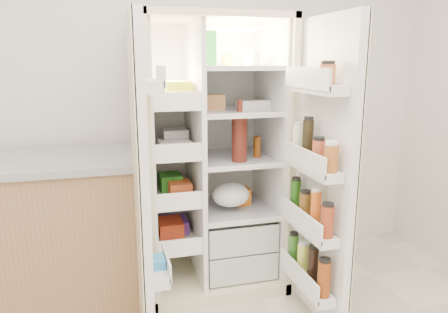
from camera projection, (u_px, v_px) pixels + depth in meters
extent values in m
cube|color=silver|center=(171.00, 85.00, 3.06)|extent=(4.00, 0.02, 2.70)
cube|color=beige|center=(201.00, 147.00, 3.14)|extent=(0.92, 0.04, 1.80)
cube|color=beige|center=(144.00, 160.00, 2.72)|extent=(0.04, 0.70, 1.80)
cube|color=beige|center=(272.00, 152.00, 2.94)|extent=(0.04, 0.70, 1.80)
cube|color=beige|center=(210.00, 18.00, 2.64)|extent=(0.92, 0.70, 0.04)
cube|color=beige|center=(212.00, 274.00, 3.02)|extent=(0.92, 0.70, 0.08)
cube|color=white|center=(201.00, 145.00, 3.11)|extent=(0.84, 0.02, 1.68)
cube|color=white|center=(149.00, 157.00, 2.72)|extent=(0.02, 0.62, 1.68)
cube|color=white|center=(268.00, 150.00, 2.93)|extent=(0.02, 0.62, 1.68)
cube|color=white|center=(195.00, 154.00, 2.80)|extent=(0.03, 0.62, 1.68)
cube|color=silver|center=(233.00, 253.00, 3.01)|extent=(0.47, 0.52, 0.19)
cube|color=silver|center=(234.00, 227.00, 2.97)|extent=(0.47, 0.52, 0.19)
cube|color=#FFD18C|center=(232.00, 29.00, 2.74)|extent=(0.30, 0.30, 0.02)
cube|color=white|center=(174.00, 237.00, 2.88)|extent=(0.28, 0.58, 0.02)
cube|color=white|center=(173.00, 195.00, 2.82)|extent=(0.28, 0.58, 0.02)
cube|color=white|center=(171.00, 151.00, 2.75)|extent=(0.28, 0.58, 0.02)
cube|color=white|center=(170.00, 105.00, 2.69)|extent=(0.28, 0.58, 0.02)
cube|color=silver|center=(233.00, 208.00, 2.95)|extent=(0.49, 0.58, 0.01)
cube|color=silver|center=(233.00, 158.00, 2.88)|extent=(0.49, 0.58, 0.01)
cube|color=silver|center=(233.00, 111.00, 2.80)|extent=(0.49, 0.58, 0.02)
cube|color=silver|center=(234.00, 67.00, 2.74)|extent=(0.49, 0.58, 0.02)
cube|color=#E44220|center=(173.00, 229.00, 2.87)|extent=(0.16, 0.20, 0.10)
cube|color=#2D8724|center=(172.00, 185.00, 2.80)|extent=(0.14, 0.18, 0.12)
cube|color=silver|center=(171.00, 144.00, 2.74)|extent=(0.20, 0.22, 0.07)
cube|color=yellow|center=(170.00, 92.00, 2.67)|extent=(0.15, 0.16, 0.14)
cube|color=purple|center=(173.00, 229.00, 2.87)|extent=(0.18, 0.20, 0.09)
cube|color=#B94A20|center=(172.00, 186.00, 2.81)|extent=(0.14, 0.18, 0.10)
cube|color=silver|center=(171.00, 140.00, 2.74)|extent=(0.16, 0.16, 0.12)
sphere|color=orange|center=(219.00, 269.00, 2.92)|extent=(0.07, 0.07, 0.07)
sphere|color=orange|center=(230.00, 264.00, 2.98)|extent=(0.07, 0.07, 0.07)
sphere|color=orange|center=(246.00, 265.00, 2.96)|extent=(0.07, 0.07, 0.07)
sphere|color=orange|center=(221.00, 259.00, 3.06)|extent=(0.07, 0.07, 0.07)
sphere|color=orange|center=(235.00, 258.00, 3.07)|extent=(0.07, 0.07, 0.07)
ellipsoid|color=#366B23|center=(233.00, 224.00, 2.98)|extent=(0.26, 0.24, 0.11)
cylinder|color=#4F1910|center=(240.00, 138.00, 2.70)|extent=(0.10, 0.10, 0.31)
cylinder|color=#78350D|center=(257.00, 147.00, 2.84)|extent=(0.05, 0.05, 0.14)
cube|color=#227D34|center=(209.00, 49.00, 2.57)|extent=(0.07, 0.07, 0.21)
cylinder|color=silver|center=(252.00, 59.00, 2.71)|extent=(0.10, 0.10, 0.09)
cylinder|color=#B37E29|center=(227.00, 59.00, 2.82)|extent=(0.07, 0.07, 0.09)
cube|color=white|center=(254.00, 105.00, 2.84)|extent=(0.22, 0.09, 0.06)
cube|color=#C3824E|center=(212.00, 102.00, 2.78)|extent=(0.16, 0.09, 0.10)
ellipsoid|color=white|center=(231.00, 199.00, 2.86)|extent=(0.25, 0.23, 0.16)
cube|color=orange|center=(242.00, 196.00, 3.01)|extent=(0.10, 0.11, 0.11)
cube|color=white|center=(142.00, 184.00, 2.19)|extent=(0.05, 0.40, 1.72)
cube|color=beige|center=(137.00, 185.00, 2.18)|extent=(0.01, 0.40, 1.72)
cube|color=white|center=(159.00, 271.00, 2.31)|extent=(0.09, 0.32, 0.06)
cube|color=white|center=(152.00, 86.00, 2.09)|extent=(0.09, 0.32, 0.06)
cube|color=#338CCC|center=(158.00, 266.00, 2.31)|extent=(0.07, 0.12, 0.10)
cube|color=white|center=(325.00, 175.00, 2.36)|extent=(0.05, 0.58, 1.72)
cube|color=beige|center=(329.00, 175.00, 2.36)|extent=(0.01, 0.58, 1.72)
cube|color=white|center=(306.00, 282.00, 2.48)|extent=(0.11, 0.50, 0.05)
cube|color=white|center=(309.00, 227.00, 2.40)|extent=(0.11, 0.50, 0.05)
cube|color=white|center=(312.00, 167.00, 2.32)|extent=(0.11, 0.50, 0.05)
cube|color=white|center=(315.00, 88.00, 2.23)|extent=(0.11, 0.50, 0.05)
cylinder|color=#82360E|center=(324.00, 279.00, 2.26)|extent=(0.07, 0.07, 0.20)
cylinder|color=black|center=(313.00, 266.00, 2.38)|extent=(0.06, 0.06, 0.22)
cylinder|color=#CCDA48|center=(303.00, 259.00, 2.51)|extent=(0.06, 0.06, 0.18)
cylinder|color=#326923|center=(293.00, 249.00, 2.63)|extent=(0.06, 0.06, 0.19)
cylinder|color=maroon|center=(327.00, 222.00, 2.19)|extent=(0.07, 0.07, 0.17)
cylinder|color=orange|center=(316.00, 210.00, 2.31)|extent=(0.06, 0.06, 0.21)
cylinder|color=brown|center=(305.00, 206.00, 2.44)|extent=(0.07, 0.07, 0.16)
cylinder|color=#1F5112|center=(295.00, 196.00, 2.55)|extent=(0.06, 0.06, 0.20)
cylinder|color=#9D5322|center=(331.00, 159.00, 2.12)|extent=(0.07, 0.07, 0.14)
cylinder|color=#AB432C|center=(319.00, 153.00, 2.24)|extent=(0.07, 0.07, 0.14)
cylinder|color=black|center=(308.00, 140.00, 2.35)|extent=(0.06, 0.06, 0.23)
cylinder|color=#EEF2C7|center=(298.00, 141.00, 2.48)|extent=(0.06, 0.06, 0.18)
cylinder|color=#AD582B|center=(327.00, 75.00, 2.10)|extent=(0.08, 0.08, 0.10)
cube|color=#8F6A47|center=(35.00, 237.00, 2.62)|extent=(1.27, 0.66, 0.91)
cube|color=#95959A|center=(28.00, 163.00, 2.52)|extent=(1.31, 0.70, 0.04)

